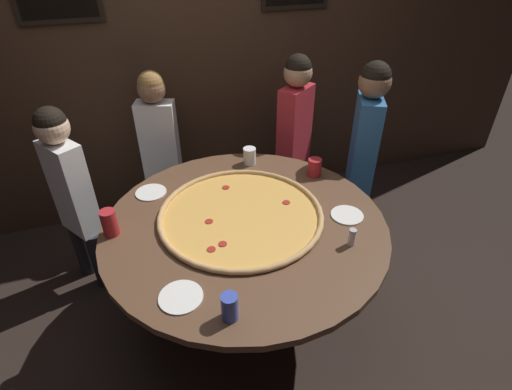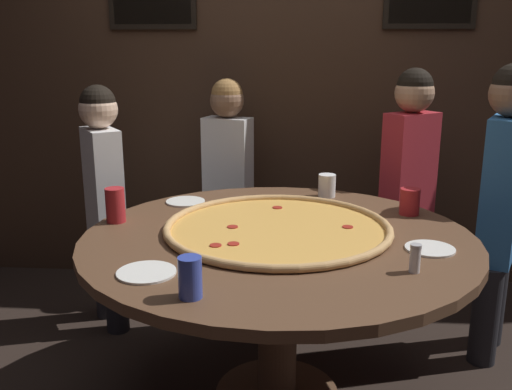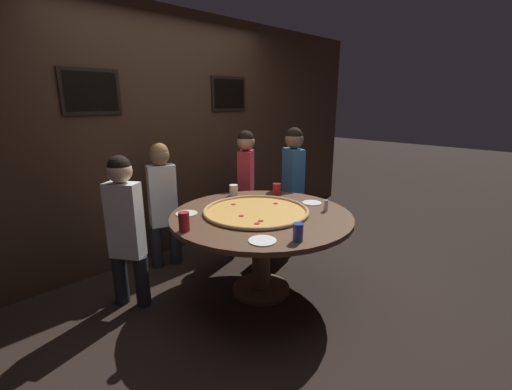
# 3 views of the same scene
# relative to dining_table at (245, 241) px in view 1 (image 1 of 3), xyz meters

# --- Properties ---
(ground_plane) EXTENTS (24.00, 24.00, 0.00)m
(ground_plane) POSITION_rel_dining_table_xyz_m (0.00, 0.00, -0.61)
(ground_plane) COLOR black
(back_wall) EXTENTS (6.40, 0.08, 2.60)m
(back_wall) POSITION_rel_dining_table_xyz_m (0.00, 1.37, 0.70)
(back_wall) COLOR #3D281C
(back_wall) RESTS_ON ground_plane
(dining_table) EXTENTS (1.55, 1.55, 0.74)m
(dining_table) POSITION_rel_dining_table_xyz_m (0.00, 0.00, 0.00)
(dining_table) COLOR brown
(dining_table) RESTS_ON ground_plane
(giant_pizza) EXTENTS (0.92, 0.92, 0.03)m
(giant_pizza) POSITION_rel_dining_table_xyz_m (-0.01, 0.06, 0.15)
(giant_pizza) COLOR #E5A84C
(giant_pizza) RESTS_ON dining_table
(drink_cup_front_edge) EXTENTS (0.08, 0.08, 0.11)m
(drink_cup_front_edge) POSITION_rel_dining_table_xyz_m (0.21, 0.60, 0.19)
(drink_cup_front_edge) COLOR white
(drink_cup_front_edge) RESTS_ON dining_table
(drink_cup_near_right) EXTENTS (0.07, 0.07, 0.13)m
(drink_cup_near_right) POSITION_rel_dining_table_xyz_m (-0.24, -0.59, 0.20)
(drink_cup_near_right) COLOR #384CB7
(drink_cup_near_right) RESTS_ON dining_table
(drink_cup_centre_back) EXTENTS (0.09, 0.09, 0.12)m
(drink_cup_centre_back) POSITION_rel_dining_table_xyz_m (0.56, 0.33, 0.19)
(drink_cup_centre_back) COLOR #B22328
(drink_cup_centre_back) RESTS_ON dining_table
(drink_cup_near_left) EXTENTS (0.08, 0.08, 0.15)m
(drink_cup_near_left) POSITION_rel_dining_table_xyz_m (-0.69, 0.12, 0.21)
(drink_cup_near_left) COLOR #B22328
(drink_cup_near_left) RESTS_ON dining_table
(white_plate_near_front) EXTENTS (0.18, 0.18, 0.01)m
(white_plate_near_front) POSITION_rel_dining_table_xyz_m (-0.46, 0.45, 0.14)
(white_plate_near_front) COLOR white
(white_plate_near_front) RESTS_ON dining_table
(white_plate_left_side) EXTENTS (0.20, 0.20, 0.01)m
(white_plate_left_side) POSITION_rel_dining_table_xyz_m (-0.42, -0.42, 0.14)
(white_plate_left_side) COLOR white
(white_plate_left_side) RESTS_ON dining_table
(white_plate_right_side) EXTENTS (0.18, 0.18, 0.01)m
(white_plate_right_side) POSITION_rel_dining_table_xyz_m (0.56, -0.12, 0.14)
(white_plate_right_side) COLOR white
(white_plate_right_side) RESTS_ON dining_table
(condiment_shaker) EXTENTS (0.04, 0.04, 0.10)m
(condiment_shaker) POSITION_rel_dining_table_xyz_m (0.46, -0.34, 0.18)
(condiment_shaker) COLOR silver
(condiment_shaker) RESTS_ON dining_table
(diner_centre_back) EXTENTS (0.26, 0.37, 1.39)m
(diner_centre_back) POSITION_rel_dining_table_xyz_m (1.01, 0.48, 0.18)
(diner_centre_back) COLOR #232328
(diner_centre_back) RESTS_ON ground_plane
(diner_side_right) EXTENTS (0.34, 0.30, 1.35)m
(diner_side_right) POSITION_rel_dining_table_xyz_m (0.66, 0.89, 0.16)
(diner_side_right) COLOR #232328
(diner_side_right) RESTS_ON ground_plane
(diner_side_left) EXTENTS (0.34, 0.22, 1.28)m
(diner_side_left) POSITION_rel_dining_table_xyz_m (-0.33, 1.06, 0.12)
(diner_side_left) COLOR #232328
(diner_side_left) RESTS_ON ground_plane
(diner_far_right) EXTENTS (0.28, 0.33, 1.28)m
(diner_far_right) POSITION_rel_dining_table_xyz_m (-0.92, 0.63, 0.12)
(diner_far_right) COLOR #232328
(diner_far_right) RESTS_ON ground_plane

